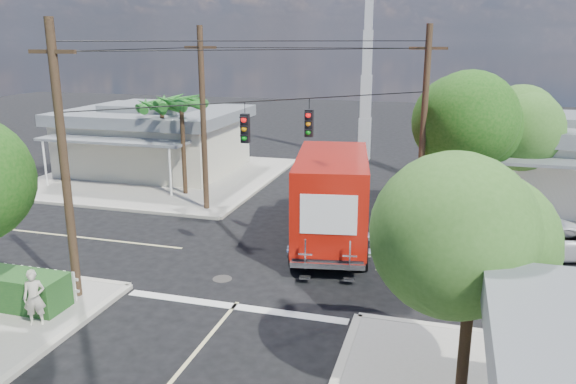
% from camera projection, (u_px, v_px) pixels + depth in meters
% --- Properties ---
extents(ground, '(120.00, 120.00, 0.00)m').
position_uv_depth(ground, '(274.00, 258.00, 22.13)').
color(ground, black).
rests_on(ground, ground).
extents(sidewalk_ne, '(14.12, 14.12, 0.14)m').
position_uv_depth(sidewalk_ne, '(535.00, 204.00, 29.28)').
color(sidewalk_ne, gray).
rests_on(sidewalk_ne, ground).
extents(sidewalk_nw, '(14.12, 14.12, 0.14)m').
position_uv_depth(sidewalk_nw, '(161.00, 177.00, 35.11)').
color(sidewalk_nw, gray).
rests_on(sidewalk_nw, ground).
extents(road_markings, '(32.00, 32.00, 0.01)m').
position_uv_depth(road_markings, '(262.00, 273.00, 20.76)').
color(road_markings, beige).
rests_on(road_markings, ground).
extents(building_ne, '(11.80, 10.20, 4.50)m').
position_uv_depth(building_ne, '(571.00, 159.00, 29.27)').
color(building_ne, silver).
rests_on(building_ne, sidewalk_ne).
extents(building_nw, '(10.80, 10.20, 4.30)m').
position_uv_depth(building_nw, '(155.00, 138.00, 36.32)').
color(building_nw, beige).
rests_on(building_nw, sidewalk_nw).
extents(radio_tower, '(0.80, 0.80, 17.00)m').
position_uv_depth(radio_tower, '(367.00, 80.00, 39.06)').
color(radio_tower, silver).
rests_on(radio_tower, ground).
extents(tree_ne_front, '(4.21, 4.14, 6.66)m').
position_uv_depth(tree_ne_front, '(471.00, 122.00, 25.22)').
color(tree_ne_front, '#422D1C').
rests_on(tree_ne_front, sidewalk_ne).
extents(tree_ne_back, '(3.77, 3.66, 5.82)m').
position_uv_depth(tree_ne_back, '(526.00, 130.00, 26.71)').
color(tree_ne_back, '#422D1C').
rests_on(tree_ne_back, sidewalk_ne).
extents(tree_se, '(3.67, 3.54, 5.62)m').
position_uv_depth(tree_se, '(475.00, 239.00, 12.48)').
color(tree_se, '#422D1C').
rests_on(tree_se, sidewalk_se).
extents(palm_nw_front, '(3.01, 3.08, 5.59)m').
position_uv_depth(palm_nw_front, '(181.00, 104.00, 29.77)').
color(palm_nw_front, '#422D1C').
rests_on(palm_nw_front, sidewalk_nw).
extents(palm_nw_back, '(3.01, 3.08, 5.19)m').
position_uv_depth(palm_nw_back, '(162.00, 107.00, 31.80)').
color(palm_nw_back, '#422D1C').
rests_on(palm_nw_back, sidewalk_nw).
extents(utility_poles, '(12.00, 10.68, 9.00)m').
position_uv_depth(utility_poles, '(248.00, 133.00, 22.82)').
color(utility_poles, '#473321').
rests_on(utility_poles, ground).
extents(picket_fence, '(5.94, 0.06, 1.00)m').
position_uv_depth(picket_fence, '(3.00, 275.00, 18.85)').
color(picket_fence, silver).
rests_on(picket_fence, sidewalk_sw).
extents(vending_boxes, '(1.90, 0.50, 1.10)m').
position_uv_depth(vending_boxes, '(448.00, 211.00, 25.96)').
color(vending_boxes, maroon).
rests_on(vending_boxes, sidewalk_ne).
extents(delivery_truck, '(4.19, 9.31, 3.89)m').
position_uv_depth(delivery_truck, '(332.00, 196.00, 23.58)').
color(delivery_truck, black).
rests_on(delivery_truck, ground).
extents(parked_car, '(5.52, 3.71, 1.41)m').
position_uv_depth(parked_car, '(566.00, 239.00, 22.21)').
color(parked_car, silver).
rests_on(parked_car, ground).
extents(pedestrian, '(0.75, 0.66, 1.72)m').
position_uv_depth(pedestrian, '(34.00, 298.00, 16.51)').
color(pedestrian, beige).
rests_on(pedestrian, sidewalk_sw).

